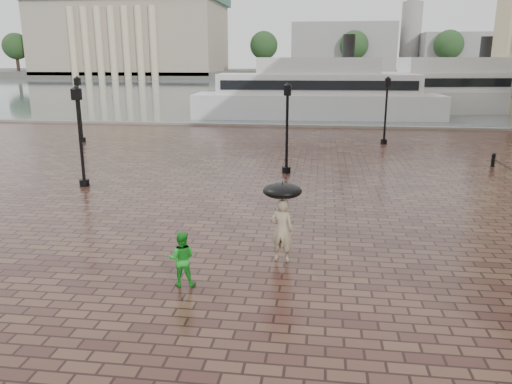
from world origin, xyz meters
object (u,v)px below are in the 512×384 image
adult_pedestrian (282,230)px  ferry_far (455,90)px  ferry_near (317,93)px  street_lamps (214,118)px  child_pedestrian (182,259)px

adult_pedestrian → ferry_far: 46.56m
adult_pedestrian → ferry_near: (0.40, 36.79, 1.46)m
street_lamps → ferry_near: size_ratio=0.88×
ferry_far → adult_pedestrian: bearing=-119.1°
adult_pedestrian → child_pedestrian: size_ratio=1.28×
child_pedestrian → ferry_far: ferry_far is taller
ferry_near → ferry_far: ferry_far is taller
street_lamps → adult_pedestrian: 16.00m
ferry_near → street_lamps: bearing=-107.0°
adult_pedestrian → child_pedestrian: adult_pedestrian is taller
child_pedestrian → ferry_near: (2.80, 38.75, 1.66)m
adult_pedestrian → ferry_far: bearing=-98.8°
ferry_far → child_pedestrian: bearing=-121.0°
adult_pedestrian → child_pedestrian: bearing=49.4°
ferry_near → child_pedestrian: bearing=-96.6°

